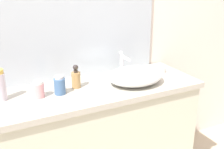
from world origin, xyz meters
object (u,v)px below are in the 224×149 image
at_px(soap_dispenser, 76,78).
at_px(candle_jar, 162,70).
at_px(sink_basin, 135,76).
at_px(lotion_bottle, 39,89).
at_px(perfume_bottle, 0,85).
at_px(spray_can, 60,86).

xyz_separation_m(soap_dispenser, candle_jar, (0.70, -0.01, -0.05)).
bearing_deg(sink_basin, soap_dispenser, 164.14).
relative_size(lotion_bottle, perfume_bottle, 0.54).
bearing_deg(candle_jar, lotion_bottle, -177.82).
distance_m(sink_basin, spray_can, 0.53).
bearing_deg(spray_can, lotion_bottle, 176.47).
distance_m(perfume_bottle, candle_jar, 1.18).
bearing_deg(soap_dispenser, candle_jar, -0.80).
height_order(perfume_bottle, spray_can, perfume_bottle).
distance_m(sink_basin, lotion_bottle, 0.66).
bearing_deg(spray_can, sink_basin, -6.27).
relative_size(soap_dispenser, lotion_bottle, 1.50).
bearing_deg(lotion_bottle, perfume_bottle, 164.03).
bearing_deg(perfume_bottle, spray_can, -11.41).
xyz_separation_m(sink_basin, lotion_bottle, (-0.65, 0.07, -0.00)).
xyz_separation_m(spray_can, candle_jar, (0.83, 0.04, -0.04)).
height_order(sink_basin, lotion_bottle, sink_basin).
relative_size(sink_basin, candle_jar, 7.24).
height_order(sink_basin, spray_can, spray_can).
bearing_deg(lotion_bottle, spray_can, -3.53).
distance_m(soap_dispenser, candle_jar, 0.70).
distance_m(sink_basin, perfume_bottle, 0.88).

